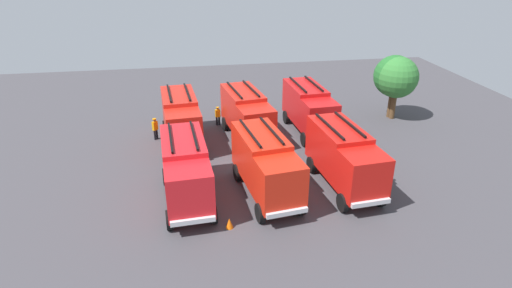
# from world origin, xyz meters

# --- Properties ---
(ground_plane) EXTENTS (56.34, 56.34, 0.00)m
(ground_plane) POSITION_xyz_m (0.00, 0.00, 0.00)
(ground_plane) COLOR #423F44
(fire_truck_0) EXTENTS (7.38, 3.25, 3.88)m
(fire_truck_0) POSITION_xyz_m (-4.20, -5.16, 2.15)
(fire_truck_0) COLOR red
(fire_truck_0) RESTS_ON ground
(fire_truck_1) EXTENTS (7.35, 3.15, 3.88)m
(fire_truck_1) POSITION_xyz_m (4.34, -4.93, 2.15)
(fire_truck_1) COLOR red
(fire_truck_1) RESTS_ON ground
(fire_truck_2) EXTENTS (7.48, 3.61, 3.88)m
(fire_truck_2) POSITION_xyz_m (-4.21, -0.04, 2.15)
(fire_truck_2) COLOR red
(fire_truck_2) RESTS_ON ground
(fire_truck_3) EXTENTS (7.46, 3.54, 3.88)m
(fire_truck_3) POSITION_xyz_m (4.42, -0.14, 2.15)
(fire_truck_3) COLOR red
(fire_truck_3) RESTS_ON ground
(fire_truck_4) EXTENTS (7.33, 3.10, 3.88)m
(fire_truck_4) POSITION_xyz_m (-4.76, 5.19, 2.15)
(fire_truck_4) COLOR red
(fire_truck_4) RESTS_ON ground
(fire_truck_5) EXTENTS (7.39, 3.27, 3.88)m
(fire_truck_5) POSITION_xyz_m (4.25, 4.89, 2.15)
(fire_truck_5) COLOR red
(fire_truck_5) RESTS_ON ground
(firefighter_0) EXTENTS (0.32, 0.46, 1.64)m
(firefighter_0) POSITION_xyz_m (-7.41, -2.09, 0.91)
(firefighter_0) COLOR black
(firefighter_0) RESTS_ON ground
(firefighter_1) EXTENTS (0.46, 0.47, 1.77)m
(firefighter_1) POSITION_xyz_m (-5.22, -7.26, 1.00)
(firefighter_1) COLOR black
(firefighter_1) RESTS_ON ground
(firefighter_2) EXTENTS (0.48, 0.45, 1.76)m
(firefighter_2) POSITION_xyz_m (4.50, 7.47, 0.99)
(firefighter_2) COLOR black
(firefighter_2) RESTS_ON ground
(tree_0) EXTENTS (3.63, 3.63, 5.62)m
(tree_0) POSITION_xyz_m (-6.83, 13.46, 3.78)
(tree_0) COLOR brown
(tree_0) RESTS_ON ground
(tree_1) EXTENTS (3.61, 3.61, 5.60)m
(tree_1) POSITION_xyz_m (-6.45, 13.52, 3.77)
(tree_1) COLOR brown
(tree_1) RESTS_ON ground
(traffic_cone_0) EXTENTS (0.46, 0.46, 0.66)m
(traffic_cone_0) POSITION_xyz_m (0.18, 0.02, 0.33)
(traffic_cone_0) COLOR #F2600C
(traffic_cone_0) RESTS_ON ground
(traffic_cone_1) EXTENTS (0.40, 0.40, 0.57)m
(traffic_cone_1) POSITION_xyz_m (-3.35, 1.75, 0.29)
(traffic_cone_1) COLOR #F2600C
(traffic_cone_1) RESTS_ON ground
(traffic_cone_2) EXTENTS (0.43, 0.43, 0.61)m
(traffic_cone_2) POSITION_xyz_m (7.55, -2.74, 0.31)
(traffic_cone_2) COLOR #F2600C
(traffic_cone_2) RESTS_ON ground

